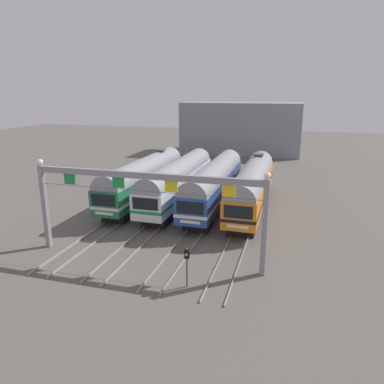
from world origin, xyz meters
The scene contains 9 objects.
ground_plane centered at (0.00, 0.00, 0.00)m, with size 160.00×160.00×0.00m, color #5B564F.
track_bed centered at (0.00, 17.00, 0.07)m, with size 13.27×70.00×0.15m.
commuter_train_green centered at (-5.88, 0.00, 2.69)m, with size 2.88×18.06×5.05m.
commuter_train_white centered at (-1.96, -0.01, 2.69)m, with size 2.88×18.06×4.77m.
commuter_train_blue centered at (1.96, -0.01, 2.69)m, with size 2.88×18.06×4.77m.
commuter_train_orange centered at (5.88, 0.00, 2.69)m, with size 2.88×18.06×5.05m.
catenary_gantry centered at (0.00, -13.50, 5.09)m, with size 17.01×0.44×6.97m.
yard_signal_mast centered at (3.92, -16.41, 1.83)m, with size 0.28×0.35×2.60m.
maintenance_building centered at (-0.56, 35.63, 4.84)m, with size 22.44×10.00×9.68m, color gray.
Camera 1 is at (9.82, -35.91, 11.84)m, focal length 34.08 mm.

